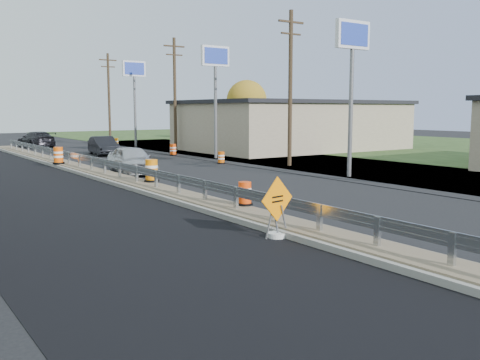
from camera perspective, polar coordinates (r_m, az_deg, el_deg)
ground at (r=19.40m, az=-3.75°, el=-2.78°), size 140.00×140.00×0.00m
grass_verge_far at (r=47.87m, az=21.74°, el=2.83°), size 40.00×120.00×0.03m
milled_overlay at (r=27.16m, az=-22.92°, el=-0.40°), size 7.20×120.00×0.01m
median at (r=26.49m, az=-12.69°, el=0.05°), size 1.60×55.00×0.23m
guardrail at (r=27.35m, az=-13.52°, el=1.56°), size 0.10×46.15×0.72m
retail_building_near at (r=47.68m, az=5.58°, el=5.89°), size 18.50×12.50×4.27m
pylon_sign_south at (r=28.23m, az=11.89°, el=13.47°), size 2.20×0.30×7.90m
pylon_sign_mid at (r=38.34m, az=-2.66°, el=11.99°), size 2.20×0.30×7.90m
pylon_sign_north at (r=50.73m, az=-11.23°, el=10.76°), size 2.20×0.30×7.90m
utility_pole_smid at (r=33.17m, az=5.39°, el=10.01°), size 1.90×0.26×9.40m
utility_pole_nmid at (r=45.68m, az=-6.96°, el=9.28°), size 1.90×0.26×9.40m
utility_pole_north at (r=59.36m, az=-13.80°, el=8.70°), size 1.90×0.26×9.40m
tree_far_yellow at (r=61.82m, az=0.72°, el=8.48°), size 4.62×4.62×6.86m
caution_sign at (r=14.54m, az=3.96°, el=-4.54°), size 1.21×0.51×1.68m
barrel_median_near at (r=18.17m, az=0.52°, el=-1.50°), size 0.55×0.55×0.80m
barrel_median_mid at (r=24.45m, az=-9.42°, el=0.95°), size 0.69×0.69×1.00m
barrel_median_far at (r=34.02m, az=-18.81°, el=2.46°), size 0.69×0.69×1.01m
barrel_shoulder_near at (r=34.62m, az=-2.02°, el=2.37°), size 0.53×0.53×0.78m
barrel_shoulder_mid at (r=41.24m, az=-7.16°, el=3.20°), size 0.59×0.59×0.87m
barrel_shoulder_far at (r=49.63m, az=-13.15°, el=3.81°), size 0.64×0.64×0.93m
car_silver at (r=29.59m, az=-11.46°, el=2.11°), size 2.21×4.62×1.52m
car_dark_mid at (r=42.54m, az=-14.36°, el=3.56°), size 2.04×4.52×1.44m
car_dark_far at (r=52.77m, az=-20.89°, el=4.05°), size 2.59×5.34×1.50m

